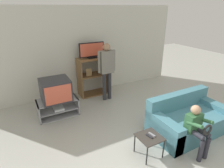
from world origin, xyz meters
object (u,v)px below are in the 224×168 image
at_px(media_shelf, 93,76).
at_px(person_standing_adult, 107,67).
at_px(snack_table, 149,139).
at_px(remote_control_white, 152,134).
at_px(television_flat, 92,51).
at_px(couch, 187,120).
at_px(remote_control_black, 149,136).
at_px(television_main, 56,90).
at_px(tv_stand, 58,107).
at_px(person_seated_child, 197,126).

distance_m(media_shelf, person_standing_adult, 0.70).
bearing_deg(snack_table, remote_control_white, 14.85).
bearing_deg(person_standing_adult, television_flat, 110.88).
bearing_deg(couch, remote_control_black, -171.12).
bearing_deg(television_flat, television_main, -149.69).
relative_size(television_main, couch, 0.41).
bearing_deg(remote_control_white, remote_control_black, -175.18).
distance_m(media_shelf, television_flat, 0.78).
distance_m(tv_stand, couch, 3.07).
bearing_deg(remote_control_black, snack_table, -1.62).
xyz_separation_m(tv_stand, person_standing_adult, (1.49, 0.22, 0.80)).
distance_m(person_standing_adult, person_seated_child, 2.80).
bearing_deg(remote_control_black, television_flat, 77.73).
bearing_deg(television_flat, person_standing_adult, -69.12).
distance_m(media_shelf, couch, 2.95).
bearing_deg(tv_stand, remote_control_white, -60.81).
xyz_separation_m(television_flat, person_seated_child, (0.64, -3.28, -0.80)).
relative_size(media_shelf, remote_control_white, 8.02).
bearing_deg(snack_table, person_seated_child, -23.69).
xyz_separation_m(television_main, couch, (2.34, -2.01, -0.41)).
bearing_deg(tv_stand, remote_control_black, -62.43).
bearing_deg(television_main, media_shelf, 29.56).
bearing_deg(person_seated_child, television_flat, 100.97).
distance_m(television_flat, couch, 3.15).
height_order(television_main, person_seated_child, same).
bearing_deg(television_flat, person_seated_child, -79.03).
relative_size(television_flat, remote_control_black, 5.25).
xyz_separation_m(television_flat, couch, (1.05, -2.76, -1.09)).
xyz_separation_m(television_main, person_seated_child, (1.92, -2.53, -0.12)).
height_order(person_standing_adult, person_seated_child, person_standing_adult).
xyz_separation_m(tv_stand, remote_control_white, (1.20, -2.16, 0.20)).
relative_size(snack_table, remote_control_white, 2.91).
height_order(tv_stand, media_shelf, media_shelf).
xyz_separation_m(remote_control_black, remote_control_white, (0.07, 0.02, 0.00)).
height_order(media_shelf, person_seated_child, media_shelf).
height_order(snack_table, person_standing_adult, person_standing_adult).
xyz_separation_m(tv_stand, television_flat, (1.28, 0.77, 1.16)).
height_order(television_main, remote_control_black, television_main).
xyz_separation_m(media_shelf, couch, (1.05, -2.74, -0.31)).
bearing_deg(tv_stand, person_seated_child, -52.66).
distance_m(television_flat, snack_table, 3.12).
relative_size(television_flat, couch, 0.45).
xyz_separation_m(snack_table, person_seated_child, (0.78, -0.34, 0.22)).
distance_m(television_main, television_flat, 1.63).
xyz_separation_m(television_main, person_standing_adult, (1.49, 0.20, 0.32)).
relative_size(snack_table, person_seated_child, 0.44).
bearing_deg(snack_table, person_standing_adult, 81.70).
distance_m(media_shelf, remote_control_white, 2.91).
xyz_separation_m(tv_stand, snack_table, (1.14, -2.17, 0.14)).
relative_size(tv_stand, television_flat, 1.28).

